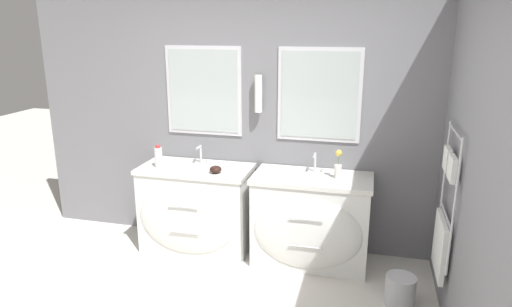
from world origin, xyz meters
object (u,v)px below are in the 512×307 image
at_px(vanity_left, 196,208).
at_px(vanity_right, 311,220).
at_px(amenity_bowl, 216,169).
at_px(toiletry_bottle, 158,157).
at_px(flower_vase, 338,166).
at_px(waste_bin, 400,289).

height_order(vanity_left, vanity_right, same).
relative_size(vanity_left, amenity_bowl, 9.55).
bearing_deg(toiletry_bottle, flower_vase, 3.15).
bearing_deg(waste_bin, toiletry_bottle, 169.44).
relative_size(vanity_left, waste_bin, 4.43).
xyz_separation_m(vanity_left, waste_bin, (1.95, -0.49, -0.31)).
height_order(vanity_left, waste_bin, vanity_left).
bearing_deg(vanity_right, waste_bin, -31.00).
bearing_deg(vanity_right, vanity_left, 180.00).
bearing_deg(toiletry_bottle, waste_bin, -10.56).
height_order(vanity_right, waste_bin, vanity_right).
height_order(toiletry_bottle, waste_bin, toiletry_bottle).
bearing_deg(flower_vase, toiletry_bottle, -176.85).
distance_m(vanity_right, flower_vase, 0.58).
distance_m(vanity_right, toiletry_bottle, 1.58).
bearing_deg(toiletry_bottle, amenity_bowl, -3.40).
distance_m(vanity_left, toiletry_bottle, 0.63).
bearing_deg(amenity_bowl, flower_vase, 6.62).
xyz_separation_m(toiletry_bottle, amenity_bowl, (0.60, -0.04, -0.07)).
relative_size(flower_vase, waste_bin, 1.08).
height_order(vanity_left, toiletry_bottle, toiletry_bottle).
distance_m(toiletry_bottle, amenity_bowl, 0.60).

